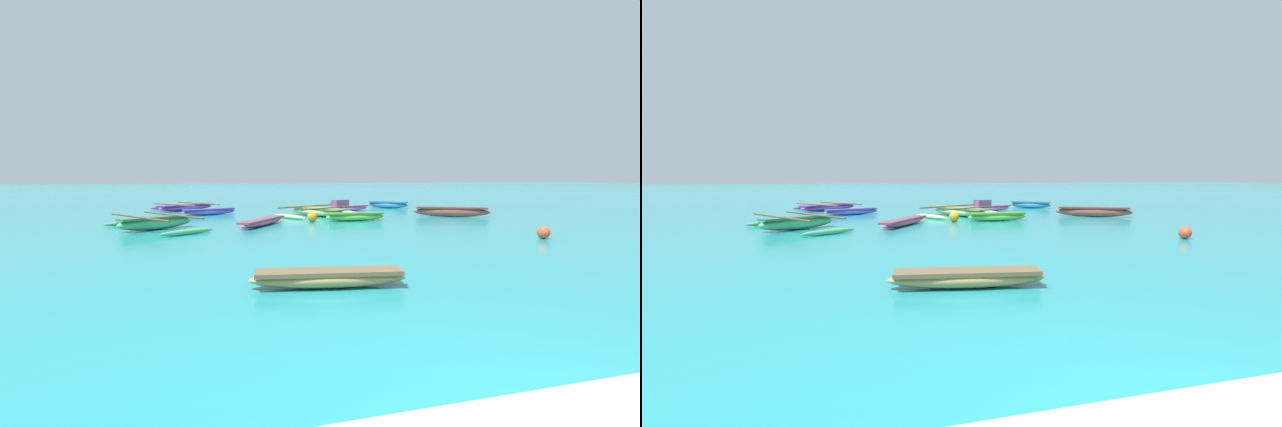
% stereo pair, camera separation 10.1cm
% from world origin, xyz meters
% --- Properties ---
extents(moored_boat_0, '(4.26, 4.98, 0.55)m').
position_xyz_m(moored_boat_0, '(-4.38, 15.23, 0.26)').
color(moored_boat_0, '#47AC6E').
rests_on(moored_boat_0, ground_plane).
extents(moored_boat_1, '(4.31, 4.70, 0.42)m').
position_xyz_m(moored_boat_1, '(-3.52, 24.53, 0.20)').
color(moored_boat_1, '#A24CCE').
rests_on(moored_boat_1, ground_plane).
extents(moored_boat_2, '(2.77, 0.70, 0.38)m').
position_xyz_m(moored_boat_2, '(4.04, 16.16, 0.21)').
color(moored_boat_2, '#65D54A').
rests_on(moored_boat_2, ground_plane).
extents(moored_boat_3, '(3.51, 2.16, 0.48)m').
position_xyz_m(moored_boat_3, '(9.39, 16.73, 0.27)').
color(moored_boat_3, brown).
rests_on(moored_boat_3, ground_plane).
extents(moored_boat_4, '(2.92, 1.46, 0.33)m').
position_xyz_m(moored_boat_4, '(-2.28, 21.03, 0.19)').
color(moored_boat_4, '#635BDF').
rests_on(moored_boat_4, ground_plane).
extents(moored_boat_5, '(2.96, 1.06, 0.32)m').
position_xyz_m(moored_boat_5, '(-0.56, 5.32, 0.18)').
color(moored_boat_5, tan).
rests_on(moored_boat_5, ground_plane).
extents(moored_boat_6, '(2.53, 3.38, 0.28)m').
position_xyz_m(moored_boat_6, '(-0.28, 15.49, 0.16)').
color(moored_boat_6, '#C9597B').
rests_on(moored_boat_6, ground_plane).
extents(moored_boat_7, '(2.40, 2.12, 0.41)m').
position_xyz_m(moored_boat_7, '(8.83, 22.97, 0.23)').
color(moored_boat_7, '#348EBE').
rests_on(moored_boat_7, ground_plane).
extents(moored_boat_8, '(4.64, 3.95, 0.50)m').
position_xyz_m(moored_boat_8, '(3.04, 18.88, 0.23)').
color(moored_boat_8, '#B7DF7E').
rests_on(moored_boat_8, ground_plane).
extents(moored_boat_9, '(3.28, 1.76, 0.68)m').
position_xyz_m(moored_boat_9, '(5.29, 21.23, 0.24)').
color(moored_boat_9, '#DB73CE').
rests_on(moored_boat_9, ground_plane).
extents(mooring_buoy_0, '(0.45, 0.45, 0.45)m').
position_xyz_m(mooring_buoy_0, '(2.04, 16.24, 0.23)').
color(mooring_buoy_0, orange).
rests_on(mooring_buoy_0, ground_plane).
extents(mooring_buoy_2, '(0.40, 0.40, 0.40)m').
position_xyz_m(mooring_buoy_2, '(7.97, 9.27, 0.20)').
color(mooring_buoy_2, '#E54C2D').
rests_on(mooring_buoy_2, ground_plane).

